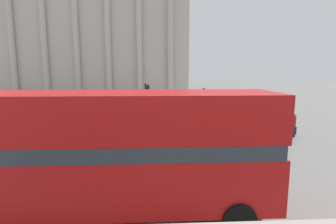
{
  "coord_description": "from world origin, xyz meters",
  "views": [
    {
      "loc": [
        -0.98,
        -2.22,
        4.79
      ],
      "look_at": [
        -0.06,
        15.76,
        1.95
      ],
      "focal_mm": 28.0,
      "sensor_mm": 36.0,
      "label": 1
    }
  ],
  "objects_px": {
    "double_decker_bus": "(104,150)",
    "pedestrian_blue": "(210,103)",
    "pedestrian_red": "(294,123)",
    "car_white": "(165,104)",
    "pedestrian_grey": "(197,139)",
    "car_navy": "(262,127)",
    "plaza_building_left": "(101,44)",
    "traffic_light_mid": "(147,101)",
    "traffic_light_near": "(205,117)",
    "pedestrian_olive": "(201,104)"
  },
  "relations": [
    {
      "from": "double_decker_bus",
      "to": "plaza_building_left",
      "type": "distance_m",
      "value": 41.66
    },
    {
      "from": "double_decker_bus",
      "to": "car_white",
      "type": "relative_size",
      "value": 2.6
    },
    {
      "from": "traffic_light_mid",
      "to": "pedestrian_olive",
      "type": "xyz_separation_m",
      "value": [
        6.02,
        10.28,
        -1.54
      ]
    },
    {
      "from": "traffic_light_mid",
      "to": "car_navy",
      "type": "distance_m",
      "value": 8.83
    },
    {
      "from": "plaza_building_left",
      "to": "pedestrian_grey",
      "type": "bearing_deg",
      "value": -71.14
    },
    {
      "from": "double_decker_bus",
      "to": "traffic_light_near",
      "type": "height_order",
      "value": "double_decker_bus"
    },
    {
      "from": "traffic_light_near",
      "to": "traffic_light_mid",
      "type": "bearing_deg",
      "value": 111.52
    },
    {
      "from": "double_decker_bus",
      "to": "pedestrian_olive",
      "type": "bearing_deg",
      "value": 72.68
    },
    {
      "from": "plaza_building_left",
      "to": "double_decker_bus",
      "type": "bearing_deg",
      "value": -79.08
    },
    {
      "from": "traffic_light_near",
      "to": "car_navy",
      "type": "distance_m",
      "value": 8.5
    },
    {
      "from": "traffic_light_mid",
      "to": "car_white",
      "type": "height_order",
      "value": "traffic_light_mid"
    },
    {
      "from": "car_navy",
      "to": "pedestrian_olive",
      "type": "bearing_deg",
      "value": 28.57
    },
    {
      "from": "traffic_light_near",
      "to": "pedestrian_blue",
      "type": "relative_size",
      "value": 2.33
    },
    {
      "from": "double_decker_bus",
      "to": "traffic_light_near",
      "type": "xyz_separation_m",
      "value": [
        4.04,
        4.16,
        0.29
      ]
    },
    {
      "from": "plaza_building_left",
      "to": "traffic_light_mid",
      "type": "distance_m",
      "value": 30.6
    },
    {
      "from": "pedestrian_grey",
      "to": "pedestrian_olive",
      "type": "distance_m",
      "value": 16.43
    },
    {
      "from": "traffic_light_near",
      "to": "pedestrian_olive",
      "type": "relative_size",
      "value": 2.34
    },
    {
      "from": "double_decker_bus",
      "to": "plaza_building_left",
      "type": "xyz_separation_m",
      "value": [
        -7.77,
        40.29,
        7.18
      ]
    },
    {
      "from": "traffic_light_near",
      "to": "traffic_light_mid",
      "type": "relative_size",
      "value": 1.03
    },
    {
      "from": "pedestrian_grey",
      "to": "pedestrian_red",
      "type": "height_order",
      "value": "pedestrian_red"
    },
    {
      "from": "car_white",
      "to": "pedestrian_grey",
      "type": "distance_m",
      "value": 17.83
    },
    {
      "from": "pedestrian_grey",
      "to": "pedestrian_olive",
      "type": "height_order",
      "value": "pedestrian_grey"
    },
    {
      "from": "double_decker_bus",
      "to": "plaza_building_left",
      "type": "bearing_deg",
      "value": 101.24
    },
    {
      "from": "double_decker_bus",
      "to": "pedestrian_blue",
      "type": "bearing_deg",
      "value": 70.24
    },
    {
      "from": "car_navy",
      "to": "pedestrian_red",
      "type": "xyz_separation_m",
      "value": [
        2.16,
        -0.4,
        0.36
      ]
    },
    {
      "from": "pedestrian_red",
      "to": "traffic_light_near",
      "type": "bearing_deg",
      "value": 85.74
    },
    {
      "from": "pedestrian_blue",
      "to": "pedestrian_olive",
      "type": "bearing_deg",
      "value": -139.72
    },
    {
      "from": "plaza_building_left",
      "to": "traffic_light_mid",
      "type": "relative_size",
      "value": 7.87
    },
    {
      "from": "car_white",
      "to": "pedestrian_grey",
      "type": "relative_size",
      "value": 2.34
    },
    {
      "from": "car_navy",
      "to": "pedestrian_red",
      "type": "relative_size",
      "value": 2.3
    },
    {
      "from": "traffic_light_mid",
      "to": "plaza_building_left",
      "type": "bearing_deg",
      "value": 107.15
    },
    {
      "from": "double_decker_bus",
      "to": "car_navy",
      "type": "distance_m",
      "value": 14.17
    },
    {
      "from": "plaza_building_left",
      "to": "pedestrian_grey",
      "type": "relative_size",
      "value": 16.9
    },
    {
      "from": "car_navy",
      "to": "double_decker_bus",
      "type": "bearing_deg",
      "value": 153.97
    },
    {
      "from": "pedestrian_red",
      "to": "car_white",
      "type": "bearing_deg",
      "value": -9.0
    },
    {
      "from": "double_decker_bus",
      "to": "pedestrian_blue",
      "type": "distance_m",
      "value": 24.12
    },
    {
      "from": "pedestrian_grey",
      "to": "pedestrian_blue",
      "type": "height_order",
      "value": "pedestrian_grey"
    },
    {
      "from": "traffic_light_mid",
      "to": "double_decker_bus",
      "type": "bearing_deg",
      "value": -94.9
    },
    {
      "from": "double_decker_bus",
      "to": "car_navy",
      "type": "xyz_separation_m",
      "value": [
        9.53,
        10.37,
        -1.6
      ]
    },
    {
      "from": "plaza_building_left",
      "to": "car_white",
      "type": "relative_size",
      "value": 7.21
    },
    {
      "from": "pedestrian_blue",
      "to": "car_navy",
      "type": "bearing_deg",
      "value": -66.47
    },
    {
      "from": "traffic_light_near",
      "to": "traffic_light_mid",
      "type": "distance_m",
      "value": 8.24
    },
    {
      "from": "car_white",
      "to": "pedestrian_blue",
      "type": "relative_size",
      "value": 2.46
    },
    {
      "from": "double_decker_bus",
      "to": "car_navy",
      "type": "relative_size",
      "value": 2.6
    },
    {
      "from": "pedestrian_red",
      "to": "pedestrian_blue",
      "type": "bearing_deg",
      "value": -26.37
    },
    {
      "from": "pedestrian_grey",
      "to": "pedestrian_blue",
      "type": "bearing_deg",
      "value": -149.18
    },
    {
      "from": "car_navy",
      "to": "pedestrian_grey",
      "type": "xyz_separation_m",
      "value": [
        -5.57,
        -4.41,
        0.34
      ]
    },
    {
      "from": "traffic_light_mid",
      "to": "pedestrian_red",
      "type": "xyz_separation_m",
      "value": [
        10.67,
        -1.85,
        -1.45
      ]
    },
    {
      "from": "plaza_building_left",
      "to": "car_navy",
      "type": "bearing_deg",
      "value": -59.96
    },
    {
      "from": "pedestrian_red",
      "to": "pedestrian_blue",
      "type": "xyz_separation_m",
      "value": [
        -3.42,
        12.65,
        -0.08
      ]
    }
  ]
}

